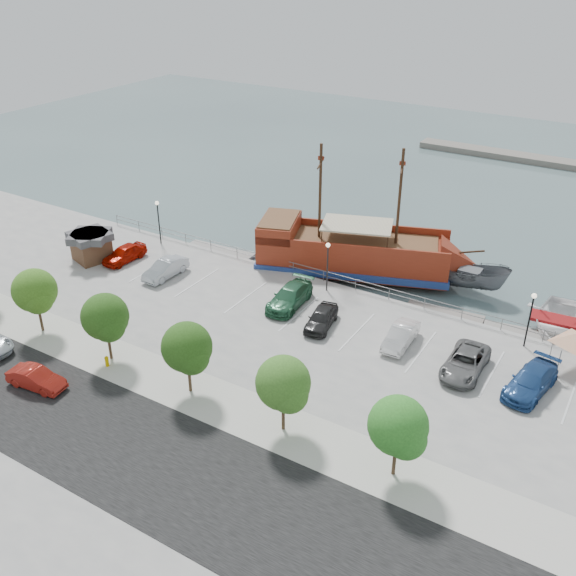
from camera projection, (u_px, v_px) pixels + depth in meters
The scene contains 30 objects.
ground at pixel (286, 337), 48.69m from camera, with size 160.00×160.00×0.00m, color #47595C.
land_slab at pixel (70, 520), 32.73m from camera, with size 100.00×58.00×1.20m, color gray.
street at pixel (137, 453), 36.19m from camera, with size 100.00×8.00×0.04m, color black.
sidewalk at pixel (203, 396), 40.70m from camera, with size 100.00×4.00×0.05m, color beige.
seawall_railing at pixel (334, 278), 53.82m from camera, with size 50.00×0.06×1.00m.
far_shore at pixel (566, 164), 85.21m from camera, with size 40.00×3.00×0.80m, color slate.
pirate_ship at pixel (369, 255), 56.56m from camera, with size 19.85×11.25×12.32m.
patrol_boat at pixel (469, 279), 54.21m from camera, with size 2.48×6.60×2.55m, color #55585D.
speedboat at pixel (557, 324), 48.86m from camera, with size 5.14×7.19×1.49m, color white.
dock_west at pixel (219, 252), 61.52m from camera, with size 6.98×1.99×0.40m, color gray.
dock_mid at pixel (444, 314), 51.27m from camera, with size 6.18×1.76×0.35m, color gray.
dock_east at pixel (536, 339), 47.96m from camera, with size 7.82×2.23×0.45m, color gray.
shed at pixel (91, 245), 57.59m from camera, with size 4.01×4.01×2.63m.
street_sedan at pixel (36, 379), 41.24m from camera, with size 1.41×4.03×1.33m, color #A61F16.
fire_hydrant at pixel (107, 361), 43.36m from camera, with size 0.28×0.28×0.81m.
lamp_post_left at pixel (158, 215), 59.95m from camera, with size 0.36×0.36×4.28m.
lamp_post_mid at pixel (328, 258), 51.69m from camera, with size 0.36×0.36×4.28m.
lamp_post_right at pixel (531, 311), 44.36m from camera, with size 0.36×0.36×4.28m.
tree_b at pixel (35, 293), 45.89m from camera, with size 3.30×3.20×5.00m.
tree_c at pixel (106, 319), 42.68m from camera, with size 3.30×3.20×5.00m.
tree_d at pixel (188, 350), 39.47m from camera, with size 3.30×3.20×5.00m.
tree_e at pixel (285, 386), 36.26m from camera, with size 3.30×3.20×5.00m.
tree_f at pixel (400, 429), 33.05m from camera, with size 3.30×3.20×5.00m.
parked_car_a at pixel (124, 253), 57.61m from camera, with size 1.76×4.37×1.49m, color #AA1002.
parked_car_b at pixel (165, 269), 54.92m from camera, with size 1.57×4.49×1.48m, color #AAB0B7.
parked_car_d at pixel (290, 297), 50.51m from camera, with size 2.19×5.38×1.56m, color #28603E.
parked_car_e at pixel (321, 318), 47.78m from camera, with size 1.71×4.24×1.44m, color black.
parked_car_f at pixel (401, 336), 45.63m from camera, with size 1.50×4.30×1.42m, color white.
parked_car_g at pixel (465, 363), 42.71m from camera, with size 2.39×5.19×1.44m, color slate.
parked_car_h at pixel (531, 381), 40.83m from camera, with size 2.13×5.23×1.52m, color navy.
Camera 1 is at (21.56, -34.96, 25.41)m, focal length 40.00 mm.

